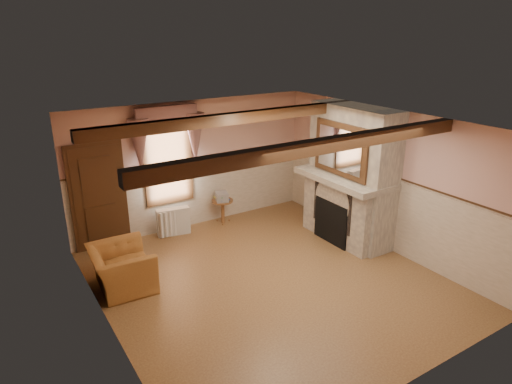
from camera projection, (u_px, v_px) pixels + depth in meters
floor at (269, 280)px, 8.09m from camera, size 5.50×6.00×0.01m
ceiling at (271, 124)px, 7.14m from camera, size 5.50×6.00×0.01m
wall_back at (194, 164)px, 10.00m from camera, size 5.50×0.02×2.80m
wall_front at (417, 289)px, 5.23m from camera, size 5.50×0.02×2.80m
wall_left at (104, 247)px, 6.23m from camera, size 0.02×6.00×2.80m
wall_right at (385, 179)px, 9.00m from camera, size 0.02×6.00×2.80m
wainscot at (270, 242)px, 7.83m from camera, size 5.50×6.00×1.50m
chair_rail at (270, 201)px, 7.58m from camera, size 5.50×6.00×0.08m
firebox at (333, 221)px, 9.42m from camera, size 0.20×0.95×0.90m
armchair at (122, 268)px, 7.76m from camera, size 1.05×1.18×0.73m
side_table at (223, 211)px, 10.41m from camera, size 0.54×0.54×0.55m
book_stack at (222, 196)px, 10.24m from camera, size 0.34×0.38×0.20m
radiator at (173, 222)px, 9.79m from camera, size 0.72×0.30×0.60m
bowl at (339, 171)px, 9.35m from camera, size 0.34×0.34×0.08m
mantel_clock at (322, 162)px, 9.77m from camera, size 0.14×0.24×0.20m
oil_lamp at (336, 165)px, 9.41m from camera, size 0.11×0.11×0.28m
candle_red at (368, 179)px, 8.70m from camera, size 0.06×0.06×0.16m
jar_yellow at (363, 179)px, 8.80m from camera, size 0.06×0.06×0.12m
fireplace at (352, 174)px, 9.31m from camera, size 0.85×2.00×2.80m
mantel at (345, 178)px, 9.24m from camera, size 1.05×2.05×0.12m
overmantel_mirror at (340, 150)px, 8.94m from camera, size 0.06×1.44×1.04m
door at (99, 198)px, 9.01m from camera, size 1.10×0.10×2.10m
window at (168, 158)px, 9.58m from camera, size 1.06×0.08×2.02m
window_drapes at (167, 130)px, 9.31m from camera, size 1.30×0.14×1.40m
ceiling_beam_front at (320, 146)px, 6.22m from camera, size 5.50×0.18×0.20m
ceiling_beam_back at (233, 118)px, 8.13m from camera, size 5.50×0.18×0.20m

